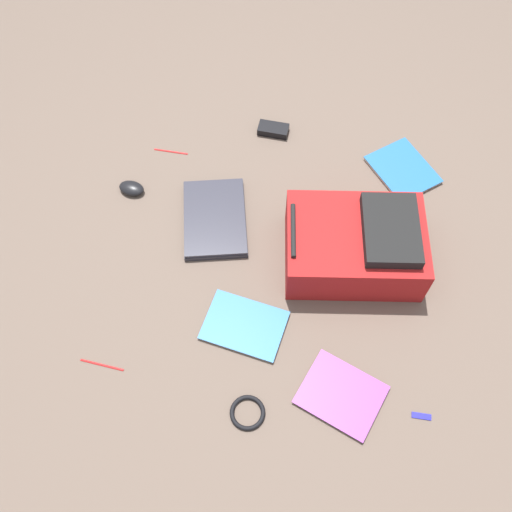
{
  "coord_description": "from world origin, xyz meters",
  "views": [
    {
      "loc": [
        -1.0,
        -0.13,
        1.82
      ],
      "look_at": [
        -0.02,
        0.03,
        0.02
      ],
      "focal_mm": 41.46,
      "sensor_mm": 36.0,
      "label": 1
    }
  ],
  "objects_px": {
    "laptop": "(215,218)",
    "book_manual": "(341,395)",
    "power_brick": "(273,130)",
    "backpack": "(356,245)",
    "usb_stick": "(422,416)",
    "book_blue": "(244,326)",
    "cable_coil": "(248,413)",
    "computer_mouse": "(132,188)",
    "book_red": "(403,170)",
    "pen_blue": "(171,151)",
    "pen_black": "(102,365)"
  },
  "relations": [
    {
      "from": "pen_blue",
      "to": "usb_stick",
      "type": "bearing_deg",
      "value": -131.0
    },
    {
      "from": "book_red",
      "to": "computer_mouse",
      "type": "relative_size",
      "value": 3.27
    },
    {
      "from": "book_manual",
      "to": "usb_stick",
      "type": "bearing_deg",
      "value": -95.05
    },
    {
      "from": "book_red",
      "to": "computer_mouse",
      "type": "height_order",
      "value": "computer_mouse"
    },
    {
      "from": "laptop",
      "to": "book_red",
      "type": "distance_m",
      "value": 0.74
    },
    {
      "from": "laptop",
      "to": "pen_blue",
      "type": "bearing_deg",
      "value": 39.59
    },
    {
      "from": "pen_black",
      "to": "usb_stick",
      "type": "distance_m",
      "value": 1.01
    },
    {
      "from": "power_brick",
      "to": "pen_blue",
      "type": "distance_m",
      "value": 0.41
    },
    {
      "from": "cable_coil",
      "to": "usb_stick",
      "type": "bearing_deg",
      "value": -81.22
    },
    {
      "from": "pen_black",
      "to": "usb_stick",
      "type": "xyz_separation_m",
      "value": [
        0.01,
        -1.01,
        0.0
      ]
    },
    {
      "from": "book_manual",
      "to": "pen_blue",
      "type": "xyz_separation_m",
      "value": [
        0.85,
        0.75,
        -0.0
      ]
    },
    {
      "from": "computer_mouse",
      "to": "book_blue",
      "type": "bearing_deg",
      "value": -123.79
    },
    {
      "from": "pen_black",
      "to": "book_red",
      "type": "bearing_deg",
      "value": -44.03
    },
    {
      "from": "backpack",
      "to": "book_red",
      "type": "distance_m",
      "value": 0.45
    },
    {
      "from": "book_manual",
      "to": "backpack",
      "type": "bearing_deg",
      "value": 1.01
    },
    {
      "from": "book_red",
      "to": "power_brick",
      "type": "distance_m",
      "value": 0.53
    },
    {
      "from": "usb_stick",
      "to": "book_manual",
      "type": "bearing_deg",
      "value": 84.95
    },
    {
      "from": "book_red",
      "to": "usb_stick",
      "type": "distance_m",
      "value": 0.93
    },
    {
      "from": "laptop",
      "to": "book_blue",
      "type": "distance_m",
      "value": 0.43
    },
    {
      "from": "computer_mouse",
      "to": "laptop",
      "type": "bearing_deg",
      "value": -94.55
    },
    {
      "from": "book_blue",
      "to": "computer_mouse",
      "type": "distance_m",
      "value": 0.69
    },
    {
      "from": "backpack",
      "to": "pen_black",
      "type": "xyz_separation_m",
      "value": [
        -0.52,
        0.75,
        -0.09
      ]
    },
    {
      "from": "book_manual",
      "to": "power_brick",
      "type": "height_order",
      "value": "power_brick"
    },
    {
      "from": "backpack",
      "to": "laptop",
      "type": "height_order",
      "value": "backpack"
    },
    {
      "from": "book_manual",
      "to": "power_brick",
      "type": "bearing_deg",
      "value": 20.22
    },
    {
      "from": "book_blue",
      "to": "book_manual",
      "type": "relative_size",
      "value": 0.96
    },
    {
      "from": "power_brick",
      "to": "laptop",
      "type": "bearing_deg",
      "value": 162.25
    },
    {
      "from": "cable_coil",
      "to": "usb_stick",
      "type": "xyz_separation_m",
      "value": [
        0.08,
        -0.53,
        -0.0
      ]
    },
    {
      "from": "book_red",
      "to": "power_brick",
      "type": "bearing_deg",
      "value": 78.27
    },
    {
      "from": "book_red",
      "to": "laptop",
      "type": "bearing_deg",
      "value": 117.31
    },
    {
      "from": "computer_mouse",
      "to": "power_brick",
      "type": "bearing_deg",
      "value": -43.54
    },
    {
      "from": "computer_mouse",
      "to": "cable_coil",
      "type": "relative_size",
      "value": 0.87
    },
    {
      "from": "book_blue",
      "to": "book_red",
      "type": "distance_m",
      "value": 0.87
    },
    {
      "from": "cable_coil",
      "to": "pen_blue",
      "type": "xyz_separation_m",
      "value": [
        0.95,
        0.47,
        -0.0
      ]
    },
    {
      "from": "book_blue",
      "to": "computer_mouse",
      "type": "height_order",
      "value": "computer_mouse"
    },
    {
      "from": "backpack",
      "to": "pen_blue",
      "type": "bearing_deg",
      "value": 64.53
    },
    {
      "from": "laptop",
      "to": "cable_coil",
      "type": "distance_m",
      "value": 0.71
    },
    {
      "from": "cable_coil",
      "to": "power_brick",
      "type": "height_order",
      "value": "power_brick"
    },
    {
      "from": "laptop",
      "to": "book_blue",
      "type": "height_order",
      "value": "laptop"
    },
    {
      "from": "backpack",
      "to": "cable_coil",
      "type": "height_order",
      "value": "backpack"
    },
    {
      "from": "power_brick",
      "to": "usb_stick",
      "type": "distance_m",
      "value": 1.21
    },
    {
      "from": "computer_mouse",
      "to": "cable_coil",
      "type": "xyz_separation_m",
      "value": [
        -0.74,
        -0.57,
        -0.01
      ]
    },
    {
      "from": "book_red",
      "to": "cable_coil",
      "type": "xyz_separation_m",
      "value": [
        -1.01,
        0.42,
        -0.0
      ]
    },
    {
      "from": "backpack",
      "to": "usb_stick",
      "type": "relative_size",
      "value": 8.48
    },
    {
      "from": "laptop",
      "to": "power_brick",
      "type": "relative_size",
      "value": 3.1
    },
    {
      "from": "laptop",
      "to": "book_manual",
      "type": "relative_size",
      "value": 1.24
    },
    {
      "from": "backpack",
      "to": "cable_coil",
      "type": "xyz_separation_m",
      "value": [
        -0.6,
        0.27,
        -0.09
      ]
    },
    {
      "from": "book_blue",
      "to": "pen_blue",
      "type": "distance_m",
      "value": 0.79
    },
    {
      "from": "laptop",
      "to": "cable_coil",
      "type": "height_order",
      "value": "laptop"
    },
    {
      "from": "laptop",
      "to": "computer_mouse",
      "type": "xyz_separation_m",
      "value": [
        0.08,
        0.33,
        0.0
      ]
    }
  ]
}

